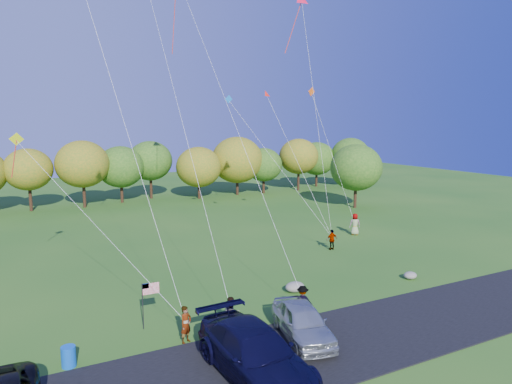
# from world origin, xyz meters

# --- Properties ---
(ground) EXTENTS (140.00, 140.00, 0.00)m
(ground) POSITION_xyz_m (0.00, 0.00, 0.00)
(ground) COLOR #205217
(ground) RESTS_ON ground
(asphalt_lane) EXTENTS (44.00, 6.00, 0.06)m
(asphalt_lane) POSITION_xyz_m (0.00, -4.00, 0.03)
(asphalt_lane) COLOR black
(asphalt_lane) RESTS_ON ground
(treeline) EXTENTS (76.32, 27.08, 8.75)m
(treeline) POSITION_xyz_m (0.33, 35.88, 4.69)
(treeline) COLOR #3B2215
(treeline) RESTS_ON ground
(minivan_navy) EXTENTS (3.01, 6.71, 1.91)m
(minivan_navy) POSITION_xyz_m (-2.85, -4.78, 1.01)
(minivan_navy) COLOR black
(minivan_navy) RESTS_ON asphalt_lane
(minivan_silver) EXTENTS (2.88, 5.03, 1.61)m
(minivan_silver) POSITION_xyz_m (0.53, -2.96, 0.87)
(minivan_silver) COLOR #A8AEB2
(minivan_silver) RESTS_ON asphalt_lane
(flyer_a) EXTENTS (0.75, 0.68, 1.73)m
(flyer_a) POSITION_xyz_m (-4.33, -0.80, 0.86)
(flyer_a) COLOR #4C4C59
(flyer_a) RESTS_ON ground
(flyer_b) EXTENTS (0.86, 0.68, 1.74)m
(flyer_b) POSITION_xyz_m (-2.06, -0.80, 0.87)
(flyer_b) COLOR #4C4C59
(flyer_b) RESTS_ON ground
(flyer_c) EXTENTS (1.21, 1.08, 1.63)m
(flyer_c) POSITION_xyz_m (1.93, -0.80, 0.81)
(flyer_c) COLOR #4C4C59
(flyer_c) RESTS_ON ground
(flyer_d) EXTENTS (0.97, 0.43, 1.63)m
(flyer_d) POSITION_xyz_m (10.79, 8.65, 0.81)
(flyer_d) COLOR #4C4C59
(flyer_d) RESTS_ON ground
(flyer_e) EXTENTS (1.11, 0.95, 1.93)m
(flyer_e) POSITION_xyz_m (15.51, 11.65, 0.97)
(flyer_e) COLOR #4C4C59
(flyer_e) RESTS_ON ground
(trash_barrel) EXTENTS (0.58, 0.58, 0.87)m
(trash_barrel) POSITION_xyz_m (-9.27, -0.60, 0.43)
(trash_barrel) COLOR #0C4EBA
(trash_barrel) RESTS_ON ground
(flag_assembly) EXTENTS (0.85, 0.55, 2.30)m
(flag_assembly) POSITION_xyz_m (-5.49, 1.44, 1.71)
(flag_assembly) COLOR black
(flag_assembly) RESTS_ON ground
(boulder_near) EXTENTS (1.19, 0.94, 0.60)m
(boulder_near) POSITION_xyz_m (3.40, 2.29, 0.30)
(boulder_near) COLOR gray
(boulder_near) RESTS_ON ground
(boulder_far) EXTENTS (0.89, 0.74, 0.46)m
(boulder_far) POSITION_xyz_m (11.17, 0.84, 0.23)
(boulder_far) COLOR gray
(boulder_far) RESTS_ON ground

